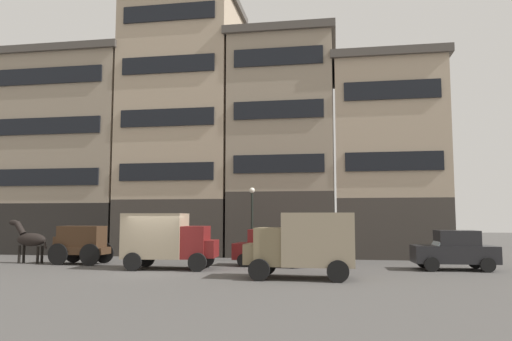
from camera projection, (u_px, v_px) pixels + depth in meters
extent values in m
plane|color=#4C4947|center=(151.00, 272.00, 21.66)|extent=(120.00, 120.00, 0.00)
cube|color=black|center=(72.00, 228.00, 34.48)|extent=(8.82, 6.80, 3.34)
cube|color=gray|center=(75.00, 135.00, 35.13)|extent=(8.82, 6.80, 10.13)
cube|color=#47423D|center=(78.00, 63.00, 35.63)|extent=(9.32, 7.30, 0.50)
cube|color=black|center=(45.00, 177.00, 31.41)|extent=(7.41, 0.12, 1.10)
cube|color=black|center=(47.00, 126.00, 31.73)|extent=(7.41, 0.12, 1.10)
cube|color=black|center=(49.00, 76.00, 32.05)|extent=(7.41, 0.12, 1.10)
cube|color=#38332D|center=(182.00, 227.00, 33.15)|extent=(7.28, 6.80, 3.55)
cube|color=tan|center=(184.00, 103.00, 33.98)|extent=(7.28, 6.80, 13.71)
cube|color=#47423D|center=(186.00, 6.00, 34.65)|extent=(7.78, 7.30, 0.50)
cube|color=black|center=(166.00, 172.00, 30.09)|extent=(6.12, 0.12, 1.10)
cube|color=black|center=(167.00, 117.00, 30.42)|extent=(6.12, 0.12, 1.10)
cube|color=black|center=(168.00, 64.00, 30.74)|extent=(6.12, 0.12, 1.10)
cube|color=black|center=(169.00, 12.00, 31.07)|extent=(6.12, 0.12, 1.10)
cube|color=#38332D|center=(285.00, 224.00, 32.02)|extent=(6.53, 6.80, 3.98)
cube|color=gray|center=(284.00, 121.00, 32.68)|extent=(6.53, 6.80, 9.91)
cube|color=#47423D|center=(284.00, 46.00, 33.18)|extent=(7.03, 7.30, 0.50)
cube|color=black|center=(278.00, 164.00, 28.97)|extent=(5.49, 0.12, 1.10)
cube|color=black|center=(278.00, 110.00, 29.29)|extent=(5.49, 0.12, 1.10)
cube|color=black|center=(278.00, 57.00, 29.60)|extent=(5.49, 0.12, 1.10)
cube|color=#38332D|center=(389.00, 228.00, 30.90)|extent=(6.57, 6.80, 3.55)
cube|color=tan|center=(387.00, 135.00, 31.47)|extent=(6.57, 6.80, 8.40)
cube|color=#47423D|center=(385.00, 69.00, 31.90)|extent=(7.07, 7.30, 0.50)
cube|color=black|center=(394.00, 161.00, 27.88)|extent=(5.52, 0.12, 1.10)
cube|color=black|center=(392.00, 90.00, 28.28)|extent=(5.52, 0.12, 1.10)
cube|color=#3D2819|center=(81.00, 251.00, 25.24)|extent=(2.75, 1.41, 0.36)
cube|color=#3D2819|center=(82.00, 237.00, 25.31)|extent=(2.34, 1.19, 1.10)
cube|color=#3D2819|center=(62.00, 241.00, 25.52)|extent=(0.44, 1.06, 0.50)
cylinder|color=black|center=(58.00, 254.00, 24.72)|extent=(1.10, 0.12, 1.10)
cylinder|color=black|center=(73.00, 252.00, 26.10)|extent=(1.10, 0.12, 1.10)
cylinder|color=black|center=(90.00, 255.00, 24.35)|extent=(1.10, 0.12, 1.10)
cylinder|color=black|center=(104.00, 253.00, 25.74)|extent=(1.10, 0.12, 1.10)
ellipsoid|color=black|center=(31.00, 240.00, 25.77)|extent=(1.72, 0.67, 0.70)
cylinder|color=black|center=(20.00, 228.00, 25.97)|extent=(0.68, 0.35, 0.76)
ellipsoid|color=black|center=(14.00, 223.00, 26.08)|extent=(0.57, 0.26, 0.30)
cylinder|color=black|center=(45.00, 243.00, 25.59)|extent=(0.27, 0.11, 0.65)
cylinder|color=black|center=(19.00, 254.00, 25.63)|extent=(0.14, 0.14, 0.95)
cylinder|color=black|center=(24.00, 254.00, 25.98)|extent=(0.14, 0.14, 0.95)
cylinder|color=black|center=(38.00, 255.00, 25.41)|extent=(0.14, 0.14, 0.95)
cylinder|color=black|center=(42.00, 254.00, 25.76)|extent=(0.14, 0.14, 0.95)
cube|color=#7A6B4C|center=(274.00, 246.00, 19.57)|extent=(1.40, 1.70, 1.50)
cube|color=#7A6B4C|center=(257.00, 254.00, 19.66)|extent=(0.90, 1.45, 0.80)
cube|color=gray|center=(318.00, 239.00, 19.31)|extent=(2.80, 1.90, 2.10)
cube|color=silver|center=(263.00, 240.00, 19.67)|extent=(0.19, 1.36, 0.64)
cylinder|color=black|center=(259.00, 270.00, 18.63)|extent=(0.84, 0.22, 0.84)
cylinder|color=black|center=(266.00, 265.00, 20.50)|extent=(0.84, 0.22, 0.84)
cylinder|color=black|center=(338.00, 271.00, 18.14)|extent=(0.84, 0.22, 0.84)
cylinder|color=black|center=(338.00, 266.00, 20.01)|extent=(0.84, 0.22, 0.84)
cube|color=maroon|center=(193.00, 242.00, 22.81)|extent=(1.51, 1.79, 1.50)
cube|color=maroon|center=(207.00, 249.00, 22.72)|extent=(0.99, 1.50, 0.80)
cube|color=gray|center=(156.00, 236.00, 23.02)|extent=(2.92, 2.08, 2.10)
cube|color=silver|center=(202.00, 237.00, 22.79)|extent=(0.28, 1.37, 0.64)
cylinder|color=black|center=(206.00, 259.00, 23.63)|extent=(0.85, 0.28, 0.84)
cylinder|color=black|center=(197.00, 262.00, 21.75)|extent=(0.85, 0.28, 0.84)
cylinder|color=black|center=(146.00, 258.00, 23.92)|extent=(0.85, 0.28, 0.84)
cylinder|color=black|center=(133.00, 262.00, 22.04)|extent=(0.85, 0.28, 0.84)
cube|color=maroon|center=(271.00, 251.00, 24.28)|extent=(3.84, 1.95, 0.80)
cube|color=maroon|center=(269.00, 236.00, 24.39)|extent=(1.93, 1.61, 0.70)
cube|color=silver|center=(285.00, 239.00, 24.16)|extent=(0.46, 1.34, 0.56)
cylinder|color=black|center=(298.00, 259.00, 24.75)|extent=(0.67, 0.24, 0.66)
cylinder|color=black|center=(292.00, 261.00, 23.13)|extent=(0.67, 0.24, 0.66)
cylinder|color=black|center=(253.00, 258.00, 25.36)|extent=(0.67, 0.24, 0.66)
cylinder|color=black|center=(244.00, 260.00, 23.75)|extent=(0.67, 0.24, 0.66)
cube|color=black|center=(454.00, 254.00, 22.44)|extent=(3.77, 1.76, 0.80)
cube|color=black|center=(457.00, 238.00, 22.50)|extent=(1.86, 1.52, 0.70)
cube|color=silver|center=(438.00, 241.00, 22.59)|extent=(0.39, 1.33, 0.56)
cylinder|color=black|center=(432.00, 264.00, 21.72)|extent=(0.67, 0.21, 0.66)
cylinder|color=black|center=(423.00, 261.00, 23.38)|extent=(0.67, 0.21, 0.66)
cylinder|color=black|center=(488.00, 265.00, 21.43)|extent=(0.67, 0.21, 0.66)
cylinder|color=black|center=(475.00, 262.00, 23.09)|extent=(0.67, 0.21, 0.66)
cylinder|color=black|center=(330.00, 255.00, 26.01)|extent=(0.16, 0.16, 0.85)
cylinder|color=black|center=(334.00, 255.00, 25.97)|extent=(0.16, 0.16, 0.85)
cylinder|color=black|center=(332.00, 241.00, 26.06)|extent=(0.49, 0.49, 0.62)
sphere|color=tan|center=(332.00, 233.00, 26.10)|extent=(0.22, 0.22, 0.22)
cylinder|color=black|center=(332.00, 231.00, 26.11)|extent=(0.28, 0.28, 0.02)
cylinder|color=black|center=(332.00, 230.00, 26.12)|extent=(0.18, 0.18, 0.09)
cylinder|color=black|center=(252.00, 227.00, 27.30)|extent=(0.12, 0.12, 3.80)
sphere|color=silver|center=(252.00, 190.00, 27.50)|extent=(0.32, 0.32, 0.32)
cylinder|color=maroon|center=(188.00, 253.00, 28.16)|extent=(0.24, 0.24, 0.70)
sphere|color=maroon|center=(188.00, 247.00, 28.19)|extent=(0.22, 0.22, 0.22)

